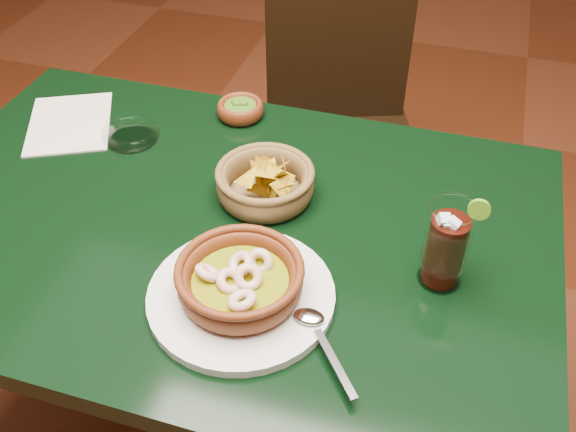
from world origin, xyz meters
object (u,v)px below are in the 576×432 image
(dining_table, at_px, (221,257))
(dining_chair, at_px, (340,129))
(cola_drink, at_px, (446,246))
(shrimp_plate, at_px, (241,284))
(chip_basket, at_px, (265,183))

(dining_table, bearing_deg, dining_chair, 84.05)
(dining_table, relative_size, dining_chair, 1.31)
(dining_table, height_order, cola_drink, cola_drink)
(dining_table, bearing_deg, shrimp_plate, -57.03)
(dining_chair, xyz_separation_m, cola_drink, (0.33, -0.74, 0.32))
(chip_basket, bearing_deg, dining_table, -126.81)
(dining_table, height_order, dining_chair, dining_chair)
(chip_basket, xyz_separation_m, cola_drink, (0.34, -0.12, 0.04))
(dining_chair, height_order, shrimp_plate, dining_chair)
(shrimp_plate, distance_m, cola_drink, 0.33)
(dining_table, bearing_deg, cola_drink, -4.50)
(shrimp_plate, xyz_separation_m, cola_drink, (0.29, 0.14, 0.04))
(cola_drink, bearing_deg, chip_basket, 160.81)
(dining_table, xyz_separation_m, cola_drink, (0.40, -0.03, 0.17))
(dining_table, xyz_separation_m, shrimp_plate, (0.11, -0.17, 0.13))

